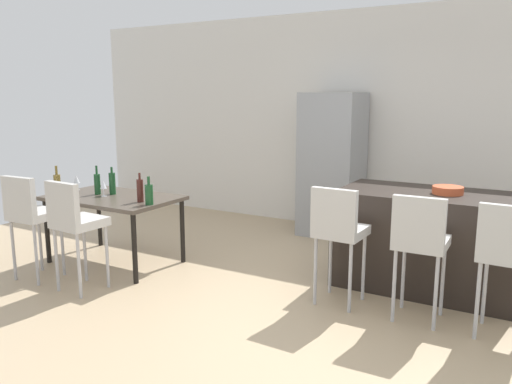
# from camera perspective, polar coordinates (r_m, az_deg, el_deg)

# --- Properties ---
(ground_plane) EXTENTS (10.00, 10.00, 0.00)m
(ground_plane) POSITION_cam_1_polar(r_m,az_deg,el_deg) (4.49, 6.22, -13.01)
(ground_plane) COLOR tan
(back_wall) EXTENTS (10.00, 0.12, 2.90)m
(back_wall) POSITION_cam_1_polar(r_m,az_deg,el_deg) (6.82, 16.23, 7.37)
(back_wall) COLOR silver
(back_wall) RESTS_ON ground_plane
(kitchen_island) EXTENTS (1.61, 0.89, 0.92)m
(kitchen_island) POSITION_cam_1_polar(r_m,az_deg,el_deg) (5.09, 18.54, -5.12)
(kitchen_island) COLOR black
(kitchen_island) RESTS_ON ground_plane
(bar_chair_left) EXTENTS (0.41, 0.41, 1.05)m
(bar_chair_left) POSITION_cam_1_polar(r_m,az_deg,el_deg) (4.41, 9.20, -3.92)
(bar_chair_left) COLOR beige
(bar_chair_left) RESTS_ON ground_plane
(bar_chair_middle) EXTENTS (0.41, 0.41, 1.05)m
(bar_chair_middle) POSITION_cam_1_polar(r_m,az_deg,el_deg) (4.23, 17.90, -4.95)
(bar_chair_middle) COLOR beige
(bar_chair_middle) RESTS_ON ground_plane
(bar_chair_right) EXTENTS (0.42, 0.42, 1.05)m
(bar_chair_right) POSITION_cam_1_polar(r_m,az_deg,el_deg) (4.15, 26.37, -5.85)
(bar_chair_right) COLOR beige
(bar_chair_right) RESTS_ON ground_plane
(dining_table) EXTENTS (1.39, 0.86, 0.74)m
(dining_table) POSITION_cam_1_polar(r_m,az_deg,el_deg) (5.69, -15.69, -1.12)
(dining_table) COLOR #4C4238
(dining_table) RESTS_ON ground_plane
(dining_chair_near) EXTENTS (0.42, 0.42, 1.05)m
(dining_chair_near) POSITION_cam_1_polar(r_m,az_deg,el_deg) (5.42, -24.00, -1.97)
(dining_chair_near) COLOR beige
(dining_chair_near) RESTS_ON ground_plane
(dining_chair_far) EXTENTS (0.42, 0.42, 1.05)m
(dining_chair_far) POSITION_cam_1_polar(r_m,az_deg,el_deg) (4.94, -19.74, -2.83)
(dining_chair_far) COLOR beige
(dining_chair_far) RESTS_ON ground_plane
(wine_bottle_far) EXTENTS (0.07, 0.07, 0.30)m
(wine_bottle_far) POSITION_cam_1_polar(r_m,az_deg,el_deg) (5.28, -12.85, 0.20)
(wine_bottle_far) COLOR #471E19
(wine_bottle_far) RESTS_ON dining_table
(wine_bottle_near) EXTENTS (0.07, 0.07, 0.32)m
(wine_bottle_near) POSITION_cam_1_polar(r_m,az_deg,el_deg) (5.81, -17.35, 0.91)
(wine_bottle_near) COLOR #194723
(wine_bottle_near) RESTS_ON dining_table
(wine_bottle_left) EXTENTS (0.07, 0.07, 0.30)m
(wine_bottle_left) POSITION_cam_1_polar(r_m,az_deg,el_deg) (5.76, -15.80, 0.96)
(wine_bottle_left) COLOR #194723
(wine_bottle_left) RESTS_ON dining_table
(wine_bottle_end) EXTENTS (0.08, 0.08, 0.28)m
(wine_bottle_end) POSITION_cam_1_polar(r_m,az_deg,el_deg) (5.13, -11.89, -0.22)
(wine_bottle_end) COLOR #194723
(wine_bottle_end) RESTS_ON dining_table
(wine_bottle_corner) EXTENTS (0.07, 0.07, 0.34)m
(wine_bottle_corner) POSITION_cam_1_polar(r_m,az_deg,el_deg) (5.75, -21.35, 0.68)
(wine_bottle_corner) COLOR brown
(wine_bottle_corner) RESTS_ON dining_table
(wine_glass_middle) EXTENTS (0.07, 0.07, 0.17)m
(wine_glass_middle) POSITION_cam_1_polar(r_m,az_deg,el_deg) (6.13, -19.46, 1.33)
(wine_glass_middle) COLOR silver
(wine_glass_middle) RESTS_ON dining_table
(wine_glass_right) EXTENTS (0.07, 0.07, 0.17)m
(wine_glass_right) POSITION_cam_1_polar(r_m,az_deg,el_deg) (5.68, -16.73, 0.77)
(wine_glass_right) COLOR silver
(wine_glass_right) RESTS_ON dining_table
(refrigerator) EXTENTS (0.72, 0.68, 1.84)m
(refrigerator) POSITION_cam_1_polar(r_m,az_deg,el_deg) (6.69, 8.52, 3.06)
(refrigerator) COLOR #939699
(refrigerator) RESTS_ON ground_plane
(fruit_bowl) EXTENTS (0.28, 0.28, 0.07)m
(fruit_bowl) POSITION_cam_1_polar(r_m,az_deg,el_deg) (4.96, 20.68, 0.20)
(fruit_bowl) COLOR #C6512D
(fruit_bowl) RESTS_ON kitchen_island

